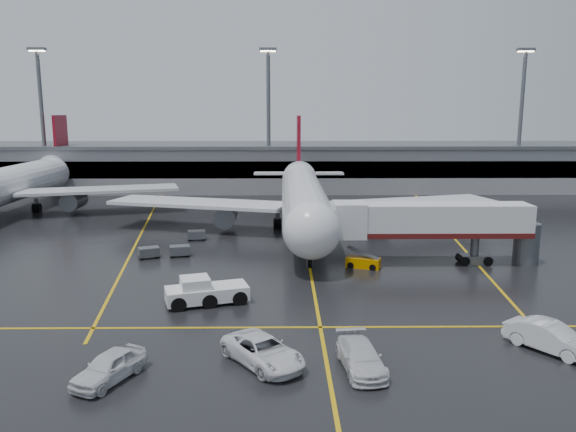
{
  "coord_description": "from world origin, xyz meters",
  "views": [
    {
      "loc": [
        -2.59,
        -57.79,
        14.5
      ],
      "look_at": [
        -2.0,
        -2.0,
        4.0
      ],
      "focal_mm": 34.57,
      "sensor_mm": 36.0,
      "label": 1
    }
  ],
  "objects": [
    {
      "name": "ground",
      "position": [
        0.0,
        0.0,
        0.0
      ],
      "size": [
        220.0,
        220.0,
        0.0
      ],
      "primitive_type": "plane",
      "color": "black",
      "rests_on": "ground"
    },
    {
      "name": "apron_line_centre",
      "position": [
        0.0,
        0.0,
        0.01
      ],
      "size": [
        0.25,
        90.0,
        0.02
      ],
      "primitive_type": "cube",
      "color": "gold",
      "rests_on": "ground"
    },
    {
      "name": "apron_line_stop",
      "position": [
        0.0,
        -22.0,
        0.01
      ],
      "size": [
        60.0,
        0.25,
        0.02
      ],
      "primitive_type": "cube",
      "color": "gold",
      "rests_on": "ground"
    },
    {
      "name": "apron_line_left",
      "position": [
        -20.0,
        10.0,
        0.01
      ],
      "size": [
        9.99,
        69.35,
        0.02
      ],
      "primitive_type": "cube",
      "rotation": [
        0.0,
        0.0,
        0.14
      ],
      "color": "gold",
      "rests_on": "ground"
    },
    {
      "name": "apron_line_right",
      "position": [
        18.0,
        10.0,
        0.01
      ],
      "size": [
        7.57,
        69.64,
        0.02
      ],
      "primitive_type": "cube",
      "rotation": [
        0.0,
        0.0,
        -0.1
      ],
      "color": "gold",
      "rests_on": "ground"
    },
    {
      "name": "terminal",
      "position": [
        0.0,
        47.93,
        4.32
      ],
      "size": [
        122.0,
        19.0,
        8.6
      ],
      "color": "gray",
      "rests_on": "ground"
    },
    {
      "name": "light_mast_left",
      "position": [
        -45.0,
        42.0,
        14.47
      ],
      "size": [
        3.0,
        1.2,
        25.45
      ],
      "color": "#595B60",
      "rests_on": "ground"
    },
    {
      "name": "light_mast_mid",
      "position": [
        -5.0,
        42.0,
        14.47
      ],
      "size": [
        3.0,
        1.2,
        25.45
      ],
      "color": "#595B60",
      "rests_on": "ground"
    },
    {
      "name": "light_mast_right",
      "position": [
        40.0,
        42.0,
        14.47
      ],
      "size": [
        3.0,
        1.2,
        25.45
      ],
      "color": "#595B60",
      "rests_on": "ground"
    },
    {
      "name": "main_airliner",
      "position": [
        0.0,
        9.7,
        4.21
      ],
      "size": [
        48.8,
        45.6,
        14.1
      ],
      "color": "silver",
      "rests_on": "ground"
    },
    {
      "name": "second_airliner",
      "position": [
        -42.0,
        21.7,
        4.21
      ],
      "size": [
        48.8,
        45.6,
        14.1
      ],
      "color": "silver",
      "rests_on": "ground"
    },
    {
      "name": "jet_bridge",
      "position": [
        11.87,
        -6.0,
        3.93
      ],
      "size": [
        19.9,
        3.4,
        6.05
      ],
      "color": "silver",
      "rests_on": "ground"
    },
    {
      "name": "pushback_tractor",
      "position": [
        -8.56,
        -17.08,
        0.88
      ],
      "size": [
        6.67,
        4.24,
        2.22
      ],
      "color": "white",
      "rests_on": "ground"
    },
    {
      "name": "belt_loader",
      "position": [
        5.07,
        -7.2,
        0.49
      ],
      "size": [
        3.41,
        2.37,
        1.99
      ],
      "color": "#CB7F00",
      "rests_on": "ground"
    },
    {
      "name": "service_van_a",
      "position": [
        -3.73,
        -27.56,
        0.81
      ],
      "size": [
        5.68,
        6.31,
        1.63
      ],
      "primitive_type": "imported",
      "rotation": [
        0.0,
        0.0,
        0.64
      ],
      "color": "white",
      "rests_on": "ground"
    },
    {
      "name": "service_van_b",
      "position": [
        1.88,
        -28.28,
        0.77
      ],
      "size": [
        2.75,
        5.49,
        1.53
      ],
      "primitive_type": "imported",
      "rotation": [
        0.0,
        0.0,
        0.12
      ],
      "color": "silver",
      "rests_on": "ground"
    },
    {
      "name": "service_van_c",
      "position": [
        13.86,
        -25.94,
        0.9
      ],
      "size": [
        4.82,
        5.51,
        1.8
      ],
      "primitive_type": "imported",
      "rotation": [
        0.0,
        0.0,
        0.65
      ],
      "color": "silver",
      "rests_on": "ground"
    },
    {
      "name": "service_van_d",
      "position": [
        -12.07,
        -29.48,
        0.81
      ],
      "size": [
        3.73,
        5.11,
        1.62
      ],
      "primitive_type": "imported",
      "rotation": [
        0.0,
        0.0,
        -0.43
      ],
      "color": "silver",
      "rests_on": "ground"
    },
    {
      "name": "baggage_cart_a",
      "position": [
        -13.04,
        -2.88,
        0.63
      ],
      "size": [
        2.23,
        1.7,
        1.12
      ],
      "color": "#595B60",
      "rests_on": "ground"
    },
    {
      "name": "baggage_cart_b",
      "position": [
        -16.04,
        -3.54,
        0.63
      ],
      "size": [
        2.35,
        1.97,
        1.12
      ],
      "color": "#595B60",
      "rests_on": "ground"
    },
    {
      "name": "baggage_cart_c",
      "position": [
        -12.45,
        4.44,
        0.63
      ],
      "size": [
        2.19,
        1.63,
        1.12
      ],
      "color": "#595B60",
      "rests_on": "ground"
    }
  ]
}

